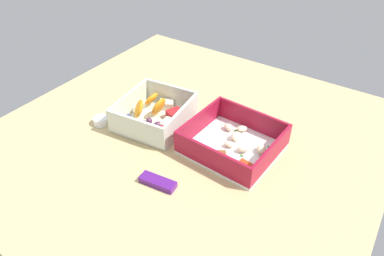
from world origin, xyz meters
TOP-DOWN VIEW (x-y plane):
  - table_surface at (0.00, 0.00)cm, footprint 80.00×80.00cm
  - pasta_container at (-10.41, -1.43)cm, footprint 18.69×17.45cm
  - fruit_bowl at (8.67, 0.14)cm, footprint 15.98×17.11cm
  - candy_bar at (-3.74, 15.08)cm, footprint 7.24×3.22cm
  - paper_cup_liner at (18.69, 7.41)cm, footprint 3.41×3.41cm

SIDE VIEW (x-z plane):
  - table_surface at x=0.00cm, z-range 0.00..2.00cm
  - candy_bar at x=-3.74cm, z-range 2.00..3.20cm
  - paper_cup_liner at x=18.69cm, z-range 2.00..3.67cm
  - pasta_container at x=-10.41cm, z-range 0.96..6.43cm
  - fruit_bowl at x=8.67cm, z-range 1.09..7.06cm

